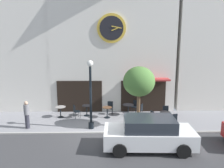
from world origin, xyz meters
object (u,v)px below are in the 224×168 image
at_px(street_lamp, 91,95).
at_px(cafe_table_center_left, 87,109).
at_px(street_tree, 139,82).
at_px(cafe_chair_near_tree, 135,105).
at_px(cafe_table_rightmost, 107,111).
at_px(pedestrian_grey, 27,114).
at_px(cafe_chair_curbside, 153,117).
at_px(cafe_table_center_right, 60,110).
at_px(cafe_chair_mid_row, 110,107).
at_px(cafe_chair_near_lamp, 76,110).
at_px(cafe_chair_corner, 140,109).
at_px(cafe_table_leftmost, 128,107).
at_px(cafe_chair_facing_wall, 166,111).
at_px(cafe_chair_left_end, 173,119).
at_px(parked_car_white, 149,133).
at_px(cafe_table_center, 165,116).

relative_size(street_lamp, cafe_table_center_left, 5.46).
xyz_separation_m(street_tree, cafe_chair_near_tree, (0.15, 2.84, -2.26)).
relative_size(cafe_table_center_left, cafe_chair_near_tree, 0.83).
distance_m(cafe_table_rightmost, pedestrian_grey, 5.08).
relative_size(cafe_table_center_left, cafe_chair_curbside, 0.83).
height_order(cafe_table_center_right, cafe_chair_mid_row, cafe_chair_mid_row).
bearing_deg(cafe_chair_near_lamp, street_lamp, -57.49).
height_order(street_tree, cafe_chair_corner, street_tree).
height_order(cafe_table_center_right, cafe_chair_curbside, cafe_chair_curbside).
distance_m(cafe_table_leftmost, cafe_chair_facing_wall, 2.57).
xyz_separation_m(cafe_table_center_left, cafe_chair_left_end, (5.38, -2.32, 0.03)).
xyz_separation_m(street_lamp, parked_car_white, (2.97, -2.56, -1.30)).
bearing_deg(street_tree, cafe_table_center, 18.80).
xyz_separation_m(street_tree, parked_car_white, (0.16, -2.66, -2.03)).
distance_m(cafe_chair_near_tree, cafe_chair_mid_row, 1.83).
height_order(cafe_chair_facing_wall, pedestrian_grey, pedestrian_grey).
bearing_deg(cafe_table_center, cafe_chair_facing_wall, 73.01).
bearing_deg(cafe_chair_facing_wall, cafe_table_center, -106.99).
height_order(cafe_table_leftmost, cafe_chair_left_end, cafe_chair_left_end).
relative_size(cafe_table_leftmost, cafe_chair_facing_wall, 0.86).
distance_m(cafe_table_center_right, cafe_chair_near_tree, 5.28).
distance_m(cafe_chair_left_end, cafe_chair_near_tree, 3.55).
xyz_separation_m(cafe_table_leftmost, cafe_chair_curbside, (1.40, -1.87, -0.04)).
relative_size(cafe_table_rightmost, cafe_chair_corner, 0.83).
relative_size(cafe_table_center, cafe_chair_near_tree, 0.85).
bearing_deg(street_tree, cafe_chair_left_end, -3.49).
distance_m(cafe_chair_left_end, cafe_chair_corner, 2.67).
bearing_deg(pedestrian_grey, cafe_chair_near_lamp, 33.58).
bearing_deg(cafe_chair_left_end, cafe_table_center_left, 156.65).
height_order(street_tree, cafe_chair_left_end, street_tree).
bearing_deg(cafe_chair_curbside, cafe_table_center_left, 157.30).
bearing_deg(cafe_table_rightmost, cafe_chair_corner, 4.74).
bearing_deg(cafe_chair_facing_wall, cafe_chair_near_lamp, 176.82).
relative_size(street_tree, parked_car_white, 0.85).
xyz_separation_m(cafe_table_center, cafe_chair_near_tree, (-1.63, 2.24, 0.02)).
distance_m(street_lamp, parked_car_white, 4.14).
height_order(cafe_table_rightmost, cafe_chair_near_lamp, cafe_chair_near_lamp).
bearing_deg(parked_car_white, cafe_chair_corner, 86.89).
bearing_deg(cafe_chair_left_end, pedestrian_grey, 179.21).
bearing_deg(cafe_table_center_right, pedestrian_grey, -129.64).
relative_size(cafe_table_center_left, cafe_chair_mid_row, 0.83).
bearing_deg(cafe_table_center_left, cafe_chair_corner, -3.91).
xyz_separation_m(cafe_table_leftmost, pedestrian_grey, (-6.23, -2.28, 0.29)).
height_order(cafe_chair_left_end, cafe_chair_curbside, same).
distance_m(cafe_chair_facing_wall, cafe_chair_near_tree, 2.36).
height_order(cafe_table_center, pedestrian_grey, pedestrian_grey).
bearing_deg(cafe_chair_near_tree, pedestrian_grey, -157.18).
height_order(cafe_table_center, cafe_chair_mid_row, cafe_chair_mid_row).
xyz_separation_m(cafe_table_center, pedestrian_grey, (-8.40, -0.61, 0.36)).
relative_size(street_tree, cafe_chair_facing_wall, 4.11).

